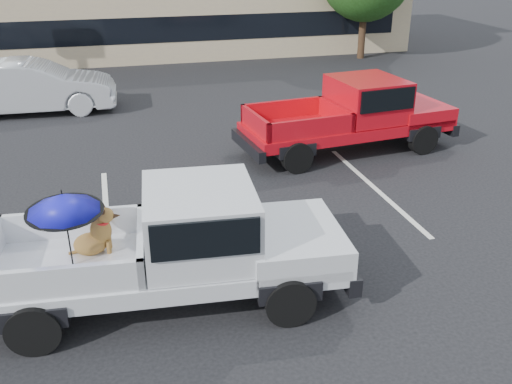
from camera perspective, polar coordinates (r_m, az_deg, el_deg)
ground at (r=10.68m, az=1.87°, el=-5.49°), size 90.00×90.00×0.00m
stripe_left at (r=12.09m, az=-14.72°, el=-2.56°), size 0.12×5.00×0.01m
stripe_right at (r=13.37m, az=11.78°, el=0.42°), size 0.12×5.00×0.01m
silver_pickup at (r=8.82m, az=-7.11°, el=-4.76°), size 5.83×2.47×2.06m
red_pickup at (r=15.47m, az=10.39°, el=7.93°), size 5.97×2.63×1.91m
silver_sedan at (r=19.96m, az=-21.36°, el=9.78°), size 5.20×2.04×1.69m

